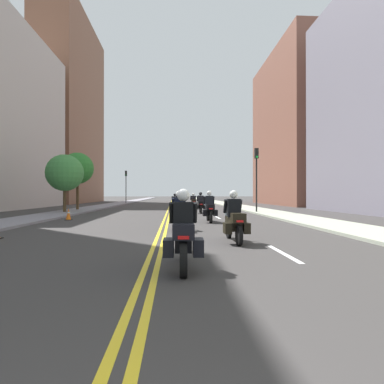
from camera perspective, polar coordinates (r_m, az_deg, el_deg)
name	(u,v)px	position (r m, az deg, el deg)	size (l,w,h in m)	color
ground_plane	(171,204)	(47.86, -3.80, -2.13)	(264.00, 264.00, 0.00)	#373433
sidewalk_left	(119,203)	(48.57, -13.12, -2.02)	(2.80, 144.00, 0.12)	gray
sidewalk_right	(222,203)	(48.42, 5.56, -2.04)	(2.80, 144.00, 0.12)	#A1A793
centreline_yellow_inner	(170,204)	(47.86, -3.94, -2.12)	(0.12, 132.00, 0.01)	yellow
centreline_yellow_outer	(172,204)	(47.85, -3.65, -2.12)	(0.12, 132.00, 0.01)	yellow
lane_dashes_white	(204,210)	(29.00, 2.24, -3.30)	(0.14, 56.40, 0.01)	silver
building_left_2	(72,112)	(58.76, -20.95, 13.43)	(6.05, 21.21, 30.90)	brown
building_right_2	(302,130)	(47.89, 19.36, 10.64)	(9.28, 19.27, 21.19)	brown
motorcycle_0	(183,237)	(6.36, -1.60, -8.16)	(0.77, 2.10, 1.62)	black
motorcycle_1	(234,221)	(9.89, 7.68, -5.26)	(0.77, 2.17, 1.62)	black
motorcycle_2	(179,214)	(13.13, -2.41, -4.07)	(0.77, 2.09, 1.63)	black
motorcycle_3	(209,209)	(16.77, 3.19, -3.17)	(0.76, 2.21, 1.68)	black
motorcycle_4	(179,207)	(20.36, -2.35, -2.75)	(0.77, 2.14, 1.65)	black
motorcycle_5	(201,205)	(24.35, 1.58, -2.31)	(0.77, 2.06, 1.65)	black
motorcycle_6	(175,204)	(27.58, -3.13, -2.11)	(0.77, 2.12, 1.56)	black
motorcycle_7	(193,202)	(31.38, 0.25, -1.88)	(0.78, 2.12, 1.58)	black
traffic_cone_0	(68,214)	(19.46, -21.51, -3.76)	(0.35, 0.35, 0.68)	black
traffic_light_near	(256,169)	(25.00, 11.63, 4.14)	(0.28, 0.38, 5.06)	black
traffic_light_far	(126,181)	(48.74, -11.89, 1.95)	(0.28, 0.38, 5.02)	black
street_tree_0	(78,168)	(29.82, -20.05, 4.04)	(2.79, 2.79, 5.18)	#513921
street_tree_1	(65,173)	(26.20, -22.10, 3.23)	(2.84, 2.84, 4.55)	#4B3922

